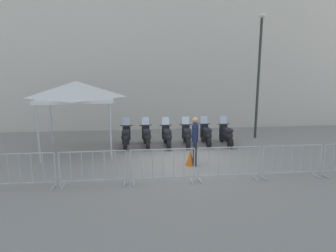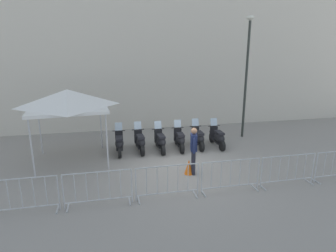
{
  "view_description": "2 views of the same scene",
  "coord_description": "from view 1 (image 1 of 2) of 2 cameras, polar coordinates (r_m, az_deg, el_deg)",
  "views": [
    {
      "loc": [
        -2.74,
        -9.9,
        3.34
      ],
      "look_at": [
        -0.17,
        2.29,
        0.91
      ],
      "focal_mm": 30.83,
      "sensor_mm": 36.0,
      "label": 1
    },
    {
      "loc": [
        -3.56,
        -9.22,
        4.33
      ],
      "look_at": [
        0.05,
        1.97,
        1.18
      ],
      "focal_mm": 30.13,
      "sensor_mm": 36.0,
      "label": 2
    }
  ],
  "objects": [
    {
      "name": "ground_plane",
      "position": [
        10.8,
        3.4,
        -7.01
      ],
      "size": [
        120.0,
        120.0,
        0.0
      ],
      "primitive_type": "plane",
      "color": "gray"
    },
    {
      "name": "building_facade",
      "position": [
        17.83,
        -0.53,
        22.6
      ],
      "size": [
        28.1,
        5.17,
        13.84
      ],
      "primitive_type": "cube",
      "rotation": [
        0.0,
        0.0,
        -0.1
      ],
      "color": "beige",
      "rests_on": "ground"
    },
    {
      "name": "motorcycle_0",
      "position": [
        12.7,
        -8.32,
        -2.23
      ],
      "size": [
        0.61,
        1.72,
        1.24
      ],
      "color": "black",
      "rests_on": "ground"
    },
    {
      "name": "motorcycle_1",
      "position": [
        12.71,
        -4.25,
        -2.13
      ],
      "size": [
        0.56,
        1.72,
        1.24
      ],
      "color": "black",
      "rests_on": "ground"
    },
    {
      "name": "motorcycle_2",
      "position": [
        12.67,
        -0.19,
        -2.14
      ],
      "size": [
        0.56,
        1.73,
        1.24
      ],
      "color": "black",
      "rests_on": "ground"
    },
    {
      "name": "motorcycle_3",
      "position": [
        12.83,
        3.75,
        -2.0
      ],
      "size": [
        0.64,
        1.72,
        1.24
      ],
      "color": "black",
      "rests_on": "ground"
    },
    {
      "name": "motorcycle_4",
      "position": [
        13.08,
        7.58,
        -1.83
      ],
      "size": [
        0.61,
        1.72,
        1.24
      ],
      "color": "black",
      "rests_on": "ground"
    },
    {
      "name": "motorcycle_5",
      "position": [
        13.2,
        11.51,
        -1.83
      ],
      "size": [
        0.57,
        1.73,
        1.24
      ],
      "color": "black",
      "rests_on": "ground"
    },
    {
      "name": "barrier_segment_0",
      "position": [
        9.22,
        -27.17,
        -8.04
      ],
      "size": [
        1.93,
        0.62,
        1.07
      ],
      "color": "#B2B5B7",
      "rests_on": "ground"
    },
    {
      "name": "barrier_segment_1",
      "position": [
        8.7,
        -14.52,
        -8.24
      ],
      "size": [
        1.93,
        0.62,
        1.07
      ],
      "color": "#B2B5B7",
      "rests_on": "ground"
    },
    {
      "name": "barrier_segment_2",
      "position": [
        8.64,
        -1.01,
        -8.02
      ],
      "size": [
        1.93,
        0.62,
        1.07
      ],
      "color": "#B2B5B7",
      "rests_on": "ground"
    },
    {
      "name": "barrier_segment_3",
      "position": [
        9.04,
        11.96,
        -7.4
      ],
      "size": [
        1.93,
        0.62,
        1.07
      ],
      "color": "#B2B5B7",
      "rests_on": "ground"
    },
    {
      "name": "barrier_segment_4",
      "position": [
        9.85,
        23.28,
        -6.54
      ],
      "size": [
        1.93,
        0.62,
        1.07
      ],
      "color": "#B2B5B7",
      "rests_on": "ground"
    },
    {
      "name": "street_lamp",
      "position": [
        14.75,
        17.57,
        11.4
      ],
      "size": [
        0.36,
        0.36,
        5.93
      ],
      "color": "#2D332D",
      "rests_on": "ground"
    },
    {
      "name": "officer_near_row_end",
      "position": [
        10.15,
        5.38,
        -2.47
      ],
      "size": [
        0.32,
        0.53,
        1.73
      ],
      "color": "#23232D",
      "rests_on": "ground"
    },
    {
      "name": "canopy_tent",
      "position": [
        12.16,
        -17.66,
        6.63
      ],
      "size": [
        2.83,
        2.83,
        2.91
      ],
      "color": "silver",
      "rests_on": "ground"
    },
    {
      "name": "traffic_cone",
      "position": [
        10.32,
        4.41,
        -6.3
      ],
      "size": [
        0.32,
        0.32,
        0.55
      ],
      "primitive_type": "cone",
      "color": "orange",
      "rests_on": "ground"
    }
  ]
}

